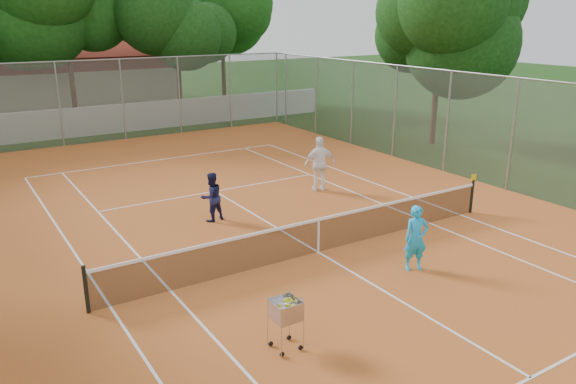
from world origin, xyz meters
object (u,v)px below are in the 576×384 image
player_far_right (320,164)px  ball_hopper (286,323)px  player_far_left (211,197)px  tennis_net (318,235)px  player_near (416,238)px  clubhouse (38,77)px

player_far_right → ball_hopper: size_ratio=1.78×
player_far_left → player_far_right: bearing=-179.5°
player_far_right → player_far_left: bearing=27.4°
ball_hopper → player_far_left: bearing=94.0°
tennis_net → player_near: (1.42, -2.10, 0.33)m
player_far_left → player_far_right: (4.58, 0.79, 0.22)m
player_far_left → ball_hopper: (-1.78, -7.08, -0.20)m
tennis_net → player_far_left: 3.96m
player_far_right → ball_hopper: player_far_right is taller
player_near → tennis_net: bearing=145.1°
player_near → ball_hopper: player_near is taller
ball_hopper → player_far_right: bearing=69.1°
tennis_net → player_near: player_near is taller
tennis_net → clubhouse: 29.12m
player_near → player_far_left: 6.44m
clubhouse → ball_hopper: bearing=-92.0°
player_far_left → player_far_right: player_far_right is taller
clubhouse → player_near: clubhouse is taller
clubhouse → ball_hopper: (-1.12, -32.36, -1.63)m
player_near → player_far_left: bearing=136.5°
tennis_net → ball_hopper: size_ratio=10.76×
player_far_left → ball_hopper: bearing=66.6°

